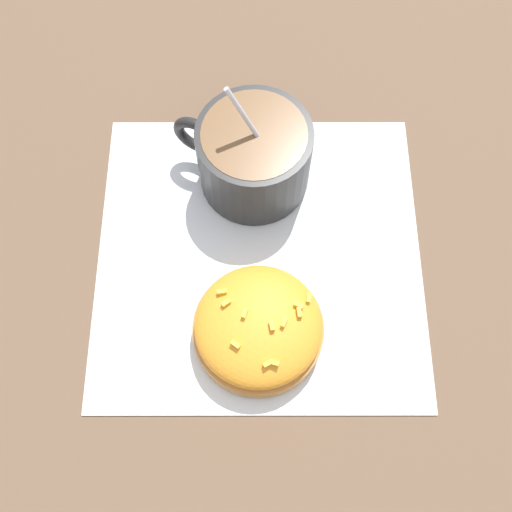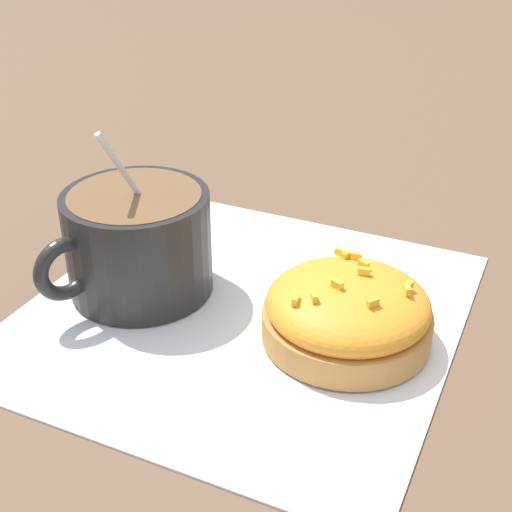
# 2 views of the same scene
# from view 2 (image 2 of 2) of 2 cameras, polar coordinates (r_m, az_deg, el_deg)

# --- Properties ---
(ground_plane) EXTENTS (3.00, 3.00, 0.00)m
(ground_plane) POSITION_cam_2_polar(r_m,az_deg,el_deg) (0.45, -1.05, -4.56)
(ground_plane) COLOR brown
(paper_napkin) EXTENTS (0.26, 0.27, 0.00)m
(paper_napkin) POSITION_cam_2_polar(r_m,az_deg,el_deg) (0.45, -1.05, -4.41)
(paper_napkin) COLOR white
(paper_napkin) RESTS_ON ground_plane
(coffee_cup) EXTENTS (0.09, 0.12, 0.11)m
(coffee_cup) POSITION_cam_2_polar(r_m,az_deg,el_deg) (0.46, -9.52, 1.40)
(coffee_cup) COLOR black
(coffee_cup) RESTS_ON paper_napkin
(frosted_pastry) EXTENTS (0.10, 0.10, 0.04)m
(frosted_pastry) POSITION_cam_2_polar(r_m,az_deg,el_deg) (0.42, 7.37, -4.35)
(frosted_pastry) COLOR #C18442
(frosted_pastry) RESTS_ON paper_napkin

